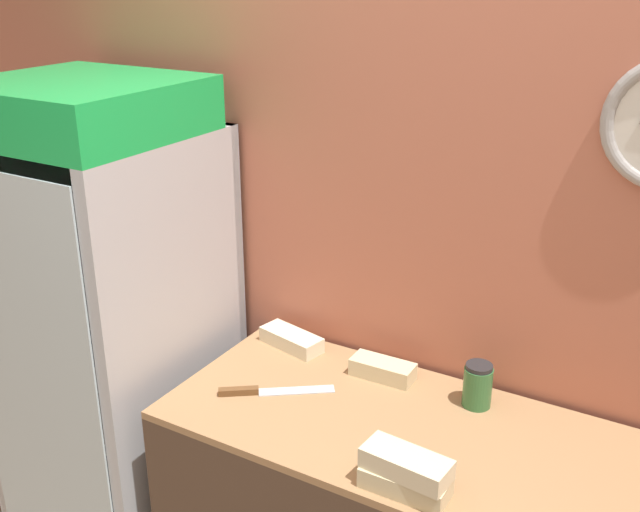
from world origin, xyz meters
name	(u,v)px	position (x,y,z in m)	size (l,w,h in m)	color
wall_back	(461,248)	(0.00, 1.28, 1.35)	(5.20, 0.09, 2.70)	#B7664C
beverage_cooler	(120,308)	(-1.17, 0.91, 1.01)	(0.68, 0.73, 1.86)	#B2B7BC
sandwich_stack_bottom	(405,482)	(0.12, 0.63, 0.94)	(0.24, 0.10, 0.06)	beige
sandwich_stack_middle	(406,464)	(0.12, 0.63, 1.00)	(0.24, 0.12, 0.06)	beige
sandwich_flat_left	(383,369)	(-0.18, 1.12, 0.94)	(0.22, 0.09, 0.06)	beige
sandwich_flat_right	(292,340)	(-0.56, 1.14, 0.94)	(0.25, 0.14, 0.06)	beige
chefs_knife	(260,391)	(-0.48, 0.83, 0.92)	(0.32, 0.25, 0.02)	silver
condiment_jar	(478,385)	(0.15, 1.11, 0.98)	(0.09, 0.09, 0.14)	#336B38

